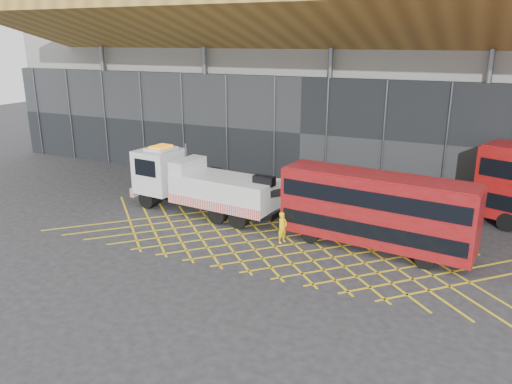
% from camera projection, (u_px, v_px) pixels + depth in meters
% --- Properties ---
extents(ground_plane, '(120.00, 120.00, 0.00)m').
position_uv_depth(ground_plane, '(197.00, 233.00, 28.43)').
color(ground_plane, '#242427').
extents(road_markings, '(26.36, 7.16, 0.01)m').
position_uv_depth(road_markings, '(275.00, 247.00, 26.50)').
color(road_markings, yellow).
rests_on(road_markings, ground_plane).
extents(construction_building, '(55.00, 23.97, 18.00)m').
position_uv_depth(construction_building, '(330.00, 59.00, 40.96)').
color(construction_building, gray).
rests_on(construction_building, ground_plane).
extents(recovery_truck, '(11.72, 3.82, 4.06)m').
position_uv_depth(recovery_truck, '(199.00, 184.00, 31.28)').
color(recovery_truck, black).
rests_on(recovery_truck, ground_plane).
extents(bus_towed, '(10.15, 3.45, 4.05)m').
position_uv_depth(bus_towed, '(376.00, 208.00, 25.59)').
color(bus_towed, maroon).
rests_on(bus_towed, ground_plane).
extents(worker, '(0.59, 0.72, 1.72)m').
position_uv_depth(worker, '(282.00, 228.00, 26.84)').
color(worker, yellow).
rests_on(worker, ground_plane).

